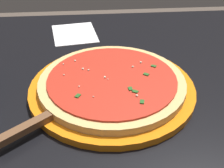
# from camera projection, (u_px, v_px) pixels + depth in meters

# --- Properties ---
(restaurant_table) EXTENTS (1.04, 0.85, 0.76)m
(restaurant_table) POSITION_uv_depth(u_px,v_px,m) (91.00, 127.00, 0.79)
(restaurant_table) COLOR black
(restaurant_table) RESTS_ON ground_plane
(serving_plate) EXTENTS (0.37, 0.37, 0.02)m
(serving_plate) POSITION_uv_depth(u_px,v_px,m) (112.00, 89.00, 0.68)
(serving_plate) COLOR orange
(serving_plate) RESTS_ON restaurant_table
(pizza) EXTENTS (0.32, 0.32, 0.02)m
(pizza) POSITION_uv_depth(u_px,v_px,m) (112.00, 82.00, 0.67)
(pizza) COLOR #DBB26B
(pizza) RESTS_ON serving_plate
(pizza_server) EXTENTS (0.20, 0.17, 0.01)m
(pizza_server) POSITION_uv_depth(u_px,v_px,m) (46.00, 118.00, 0.58)
(pizza_server) COLOR silver
(pizza_server) RESTS_ON serving_plate
(napkin_folded_right) EXTENTS (0.15, 0.17, 0.00)m
(napkin_folded_right) POSITION_uv_depth(u_px,v_px,m) (75.00, 34.00, 0.93)
(napkin_folded_right) COLOR white
(napkin_folded_right) RESTS_ON restaurant_table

